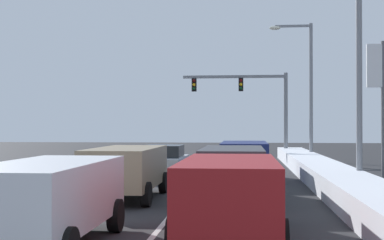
% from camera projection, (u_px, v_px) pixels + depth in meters
% --- Properties ---
extents(ground_plane, '(120.00, 120.00, 0.00)m').
position_uv_depth(ground_plane, '(186.00, 196.00, 18.45)').
color(ground_plane, '#28282B').
extents(lane_stripe_between_right_lane_and_center_lane, '(0.14, 39.04, 0.01)m').
position_uv_depth(lane_stripe_between_right_lane_and_center_lane, '(196.00, 185.00, 21.98)').
color(lane_stripe_between_right_lane_and_center_lane, silver).
rests_on(lane_stripe_between_right_lane_and_center_lane, ground).
extents(snow_bank_right_shoulder, '(1.78, 39.04, 0.78)m').
position_uv_depth(snow_bank_right_shoulder, '(330.00, 177.00, 21.47)').
color(snow_bank_right_shoulder, white).
rests_on(snow_bank_right_shoulder, ground).
extents(snow_bank_left_shoulder, '(1.74, 39.04, 0.82)m').
position_uv_depth(snow_bank_left_shoulder, '(67.00, 174.00, 22.49)').
color(snow_bank_left_shoulder, white).
rests_on(snow_bank_left_shoulder, ground).
extents(suv_red_right_lane_nearest, '(2.16, 4.90, 1.67)m').
position_uv_depth(suv_red_right_lane_nearest, '(230.00, 191.00, 11.47)').
color(suv_red_right_lane_nearest, maroon).
rests_on(suv_red_right_lane_nearest, ground).
extents(suv_charcoal_right_lane_second, '(2.16, 4.90, 1.67)m').
position_uv_depth(suv_charcoal_right_lane_second, '(233.00, 168.00, 17.63)').
color(suv_charcoal_right_lane_second, '#38383D').
rests_on(suv_charcoal_right_lane_second, ground).
extents(suv_navy_right_lane_third, '(2.16, 4.90, 1.67)m').
position_uv_depth(suv_navy_right_lane_third, '(244.00, 157.00, 23.94)').
color(suv_navy_right_lane_third, navy).
rests_on(suv_navy_right_lane_third, ground).
extents(suv_white_center_lane_nearest, '(2.16, 4.90, 1.67)m').
position_uv_depth(suv_white_center_lane_nearest, '(47.00, 196.00, 10.67)').
color(suv_white_center_lane_nearest, silver).
rests_on(suv_white_center_lane_nearest, ground).
extents(suv_tan_center_lane_second, '(2.16, 4.90, 1.67)m').
position_uv_depth(suv_tan_center_lane_second, '(127.00, 168.00, 17.83)').
color(suv_tan_center_lane_second, '#937F60').
rests_on(suv_tan_center_lane_second, ground).
extents(sedan_silver_center_lane_third, '(2.00, 4.50, 1.51)m').
position_uv_depth(sedan_silver_center_lane_third, '(164.00, 162.00, 24.81)').
color(sedan_silver_center_lane_third, '#B7BABF').
rests_on(sedan_silver_center_lane_third, ground).
extents(traffic_light_gantry, '(7.54, 0.47, 6.20)m').
position_uv_depth(traffic_light_gantry, '(253.00, 97.00, 39.43)').
color(traffic_light_gantry, slate).
rests_on(traffic_light_gantry, ground).
extents(street_lamp_right_mid, '(2.66, 0.36, 7.54)m').
position_uv_depth(street_lamp_right_mid, '(348.00, 66.00, 19.72)').
color(street_lamp_right_mid, gray).
rests_on(street_lamp_right_mid, ground).
extents(street_lamp_right_far, '(2.66, 0.36, 8.74)m').
position_uv_depth(street_lamp_right_far, '(305.00, 81.00, 33.85)').
color(street_lamp_right_far, gray).
rests_on(street_lamp_right_far, ground).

